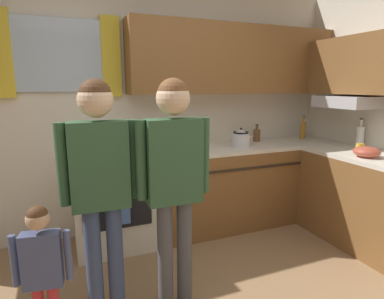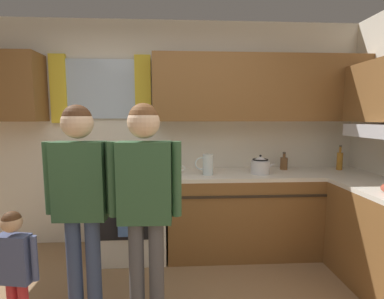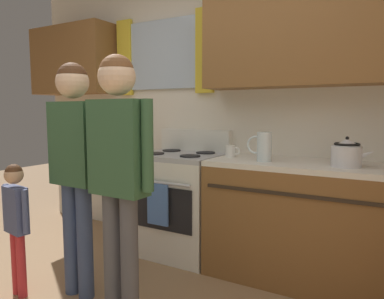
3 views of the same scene
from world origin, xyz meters
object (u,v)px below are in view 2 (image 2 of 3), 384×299
object	(u,v)px
bottle_squat_brown	(284,163)
small_child	(15,264)
stove_oven	(134,212)
adult_holding_child	(80,189)
water_pitcher	(207,164)
adult_in_plaid	(145,191)
mug_ceramic_white	(178,169)
bottle_oil_amber	(340,160)
stovetop_kettle	(260,165)

from	to	relation	value
bottle_squat_brown	small_child	size ratio (longest dim) A/B	0.22
stove_oven	adult_holding_child	bearing A→B (deg)	-101.35
water_pitcher	adult_holding_child	xyz separation A→B (m)	(-1.00, -0.91, -0.01)
bottle_squat_brown	small_child	world-z (taller)	bottle_squat_brown
stove_oven	adult_in_plaid	xyz separation A→B (m)	(0.26, -1.10, 0.54)
stove_oven	adult_holding_child	distance (m)	1.16
mug_ceramic_white	adult_holding_child	bearing A→B (deg)	-124.13
bottle_oil_amber	adult_holding_child	xyz separation A→B (m)	(-2.56, -1.11, -0.01)
bottle_oil_amber	stovetop_kettle	world-z (taller)	bottle_oil_amber
stove_oven	bottle_oil_amber	size ratio (longest dim) A/B	3.85
water_pitcher	adult_in_plaid	distance (m)	1.13
adult_holding_child	adult_in_plaid	distance (m)	0.47
stovetop_kettle	mug_ceramic_white	bearing A→B (deg)	174.83
mug_ceramic_white	stovetop_kettle	distance (m)	0.89
adult_in_plaid	stovetop_kettle	bearing A→B (deg)	42.55
bottle_oil_amber	water_pitcher	bearing A→B (deg)	-172.85
bottle_oil_amber	stove_oven	bearing A→B (deg)	-177.67
adult_in_plaid	small_child	world-z (taller)	adult_in_plaid
stove_oven	adult_in_plaid	bearing A→B (deg)	-76.73
mug_ceramic_white	stovetop_kettle	size ratio (longest dim) A/B	0.46
adult_in_plaid	adult_holding_child	bearing A→B (deg)	169.30
bottle_oil_amber	adult_holding_child	size ratio (longest dim) A/B	0.18
mug_ceramic_white	small_child	bearing A→B (deg)	-130.34
bottle_oil_amber	bottle_squat_brown	distance (m)	0.64
adult_in_plaid	mug_ceramic_white	bearing A→B (deg)	78.43
bottle_oil_amber	mug_ceramic_white	distance (m)	1.88
stove_oven	adult_in_plaid	distance (m)	1.25
bottle_oil_amber	stovetop_kettle	bearing A→B (deg)	-170.05
mug_ceramic_white	adult_holding_child	distance (m)	1.23
stove_oven	mug_ceramic_white	xyz separation A→B (m)	(0.48, 0.00, 0.48)
bottle_squat_brown	adult_holding_child	bearing A→B (deg)	-149.01
bottle_squat_brown	adult_in_plaid	xyz separation A→B (m)	(-1.46, -1.24, 0.03)
stove_oven	small_child	distance (m)	1.35
bottle_oil_amber	small_child	xyz separation A→B (m)	(-2.91, -1.32, -0.43)
stovetop_kettle	small_child	size ratio (longest dim) A/B	0.30
mug_ceramic_white	stovetop_kettle	world-z (taller)	stovetop_kettle
stovetop_kettle	small_child	bearing A→B (deg)	-149.27
bottle_squat_brown	water_pitcher	xyz separation A→B (m)	(-0.92, -0.24, 0.03)
bottle_oil_amber	bottle_squat_brown	world-z (taller)	bottle_oil_amber
stove_oven	small_child	bearing A→B (deg)	-114.51
mug_ceramic_white	water_pitcher	distance (m)	0.33
water_pitcher	adult_holding_child	distance (m)	1.35
stove_oven	small_child	size ratio (longest dim) A/B	1.19
adult_holding_child	adult_in_plaid	size ratio (longest dim) A/B	1.00
water_pitcher	small_child	distance (m)	1.81
small_child	water_pitcher	bearing A→B (deg)	39.73
adult_in_plaid	small_child	bearing A→B (deg)	-171.24
bottle_oil_amber	adult_in_plaid	bearing A→B (deg)	-150.35
bottle_squat_brown	stove_oven	bearing A→B (deg)	-175.24
stovetop_kettle	adult_in_plaid	xyz separation A→B (m)	(-1.11, -1.02, 0.01)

